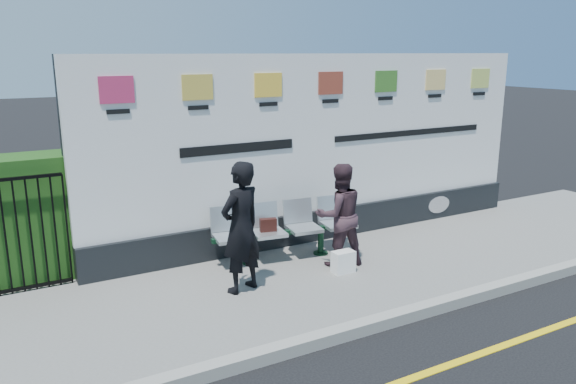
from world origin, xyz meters
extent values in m
plane|color=black|center=(0.00, 0.00, 0.00)|extent=(80.00, 80.00, 0.00)
cube|color=slate|center=(0.00, 2.50, 0.06)|extent=(14.00, 3.00, 0.12)
cube|color=gray|center=(0.00, 1.00, 0.07)|extent=(14.00, 0.18, 0.14)
cube|color=yellow|center=(0.00, 0.00, 0.00)|extent=(14.00, 0.10, 0.01)
cube|color=black|center=(0.50, 3.85, 0.37)|extent=(8.00, 0.30, 0.50)
cube|color=white|center=(0.50, 3.85, 1.87)|extent=(8.00, 0.14, 2.50)
imported|color=black|center=(-1.65, 2.52, 0.98)|extent=(0.73, 0.60, 1.71)
imported|color=#38242C|center=(-0.03, 2.68, 0.87)|extent=(0.81, 0.68, 1.50)
cube|color=black|center=(-0.87, 3.29, 0.68)|extent=(0.26, 0.16, 0.19)
cube|color=white|center=(-0.15, 2.38, 0.28)|extent=(0.31, 0.19, 0.31)
camera|label=1|loc=(-4.44, -3.71, 3.14)|focal=35.00mm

